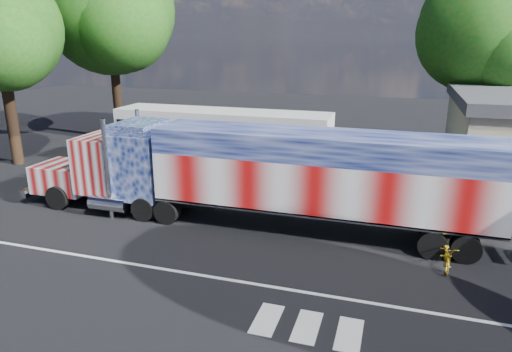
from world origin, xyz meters
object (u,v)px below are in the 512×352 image
(bicycle, at_px, (447,255))
(tree_ne_a, at_px, (479,34))
(tree_nw_a, at_px, (111,10))
(coach_bus, at_px, (222,141))
(woman, at_px, (133,196))
(semi_truck, at_px, (259,173))

(bicycle, bearing_deg, tree_ne_a, 83.11)
(tree_nw_a, bearing_deg, coach_bus, -30.19)
(woman, bearing_deg, coach_bus, 86.57)
(bicycle, relative_size, tree_ne_a, 0.15)
(bicycle, bearing_deg, coach_bus, 144.80)
(woman, xyz_separation_m, tree_ne_a, (15.99, 15.67, 7.32))
(tree_ne_a, bearing_deg, woman, -135.59)
(tree_nw_a, distance_m, tree_ne_a, 26.17)
(semi_truck, distance_m, coach_bus, 8.43)
(semi_truck, height_order, tree_ne_a, tree_ne_a)
(semi_truck, xyz_separation_m, coach_bus, (-4.51, 7.11, -0.40))
(tree_ne_a, bearing_deg, semi_truck, -123.35)
(woman, bearing_deg, bicycle, 2.53)
(semi_truck, bearing_deg, tree_nw_a, 139.29)
(bicycle, xyz_separation_m, tree_ne_a, (2.32, 16.92, 7.71))
(semi_truck, height_order, coach_bus, semi_truck)
(woman, distance_m, tree_ne_a, 23.55)
(tree_nw_a, bearing_deg, tree_ne_a, 2.84)
(woman, relative_size, tree_ne_a, 0.14)
(semi_truck, relative_size, woman, 12.47)
(woman, relative_size, bicycle, 0.97)
(coach_bus, bearing_deg, tree_ne_a, 29.04)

